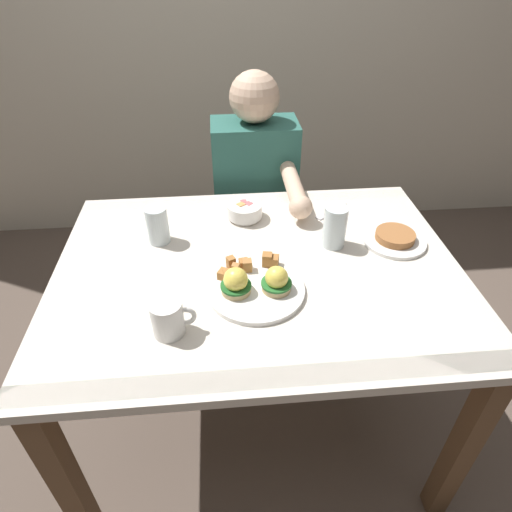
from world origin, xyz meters
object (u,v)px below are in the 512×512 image
object	(u,v)px
water_glass_near	(158,227)
water_glass_far	(334,229)
eggs_benedict_plate	(255,284)
fork	(330,212)
coffee_mug	(168,317)
dining_table	(258,293)
side_plate	(395,238)
fruit_bowl	(245,211)
diner_person	(256,195)

from	to	relation	value
water_glass_near	water_glass_far	bearing A→B (deg)	-7.20
eggs_benedict_plate	fork	bearing A→B (deg)	52.45
coffee_mug	water_glass_far	size ratio (longest dim) A/B	0.83
eggs_benedict_plate	water_glass_far	world-z (taller)	water_glass_far
dining_table	coffee_mug	bearing A→B (deg)	-135.21
water_glass_far	side_plate	world-z (taller)	water_glass_far
side_plate	eggs_benedict_plate	bearing A→B (deg)	-157.25
coffee_mug	water_glass_far	world-z (taller)	water_glass_far
fruit_bowl	water_glass_near	xyz separation A→B (m)	(-0.28, -0.11, 0.03)
dining_table	coffee_mug	xyz separation A→B (m)	(-0.24, -0.24, 0.16)
fruit_bowl	fork	bearing A→B (deg)	1.88
diner_person	fork	bearing A→B (deg)	-53.56
fruit_bowl	coffee_mug	bearing A→B (deg)	-113.20
side_plate	water_glass_near	bearing A→B (deg)	174.42
fruit_bowl	fork	distance (m)	0.30
dining_table	eggs_benedict_plate	world-z (taller)	eggs_benedict_plate
diner_person	dining_table	bearing A→B (deg)	-94.55
fork	water_glass_near	world-z (taller)	water_glass_near
eggs_benedict_plate	water_glass_near	distance (m)	0.39
dining_table	water_glass_far	size ratio (longest dim) A/B	8.90
water_glass_near	coffee_mug	bearing A→B (deg)	-81.44
dining_table	water_glass_far	world-z (taller)	water_glass_far
side_plate	diner_person	xyz separation A→B (m)	(-0.40, 0.51, -0.10)
fruit_bowl	dining_table	bearing A→B (deg)	-85.55
coffee_mug	diner_person	size ratio (longest dim) A/B	0.10
water_glass_near	eggs_benedict_plate	bearing A→B (deg)	-43.51
fruit_bowl	diner_person	size ratio (longest dim) A/B	0.11
dining_table	coffee_mug	distance (m)	0.38
dining_table	side_plate	world-z (taller)	side_plate
dining_table	fork	size ratio (longest dim) A/B	9.02
coffee_mug	diner_person	world-z (taller)	diner_person
fork	water_glass_far	size ratio (longest dim) A/B	0.99
dining_table	diner_person	bearing A→B (deg)	85.45
dining_table	water_glass_far	distance (m)	0.31
coffee_mug	fork	xyz separation A→B (m)	(0.52, 0.52, -0.05)
fork	eggs_benedict_plate	bearing A→B (deg)	-127.55
dining_table	fork	world-z (taller)	fork
coffee_mug	water_glass_near	size ratio (longest dim) A/B	0.92
dining_table	water_glass_near	bearing A→B (deg)	152.00
dining_table	side_plate	size ratio (longest dim) A/B	6.00
fruit_bowl	diner_person	distance (m)	0.35
fruit_bowl	fork	size ratio (longest dim) A/B	0.90
water_glass_near	side_plate	world-z (taller)	water_glass_near
eggs_benedict_plate	fruit_bowl	xyz separation A→B (m)	(-0.00, 0.38, 0.00)
side_plate	dining_table	bearing A→B (deg)	-168.86
water_glass_near	diner_person	xyz separation A→B (m)	(0.35, 0.44, -0.14)
fork	side_plate	world-z (taller)	side_plate
diner_person	eggs_benedict_plate	bearing A→B (deg)	-95.46
eggs_benedict_plate	side_plate	xyz separation A→B (m)	(0.47, 0.19, -0.01)
fork	water_glass_near	distance (m)	0.60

